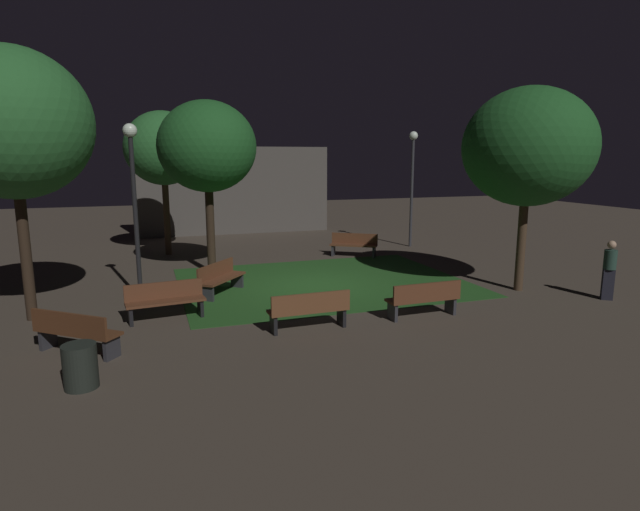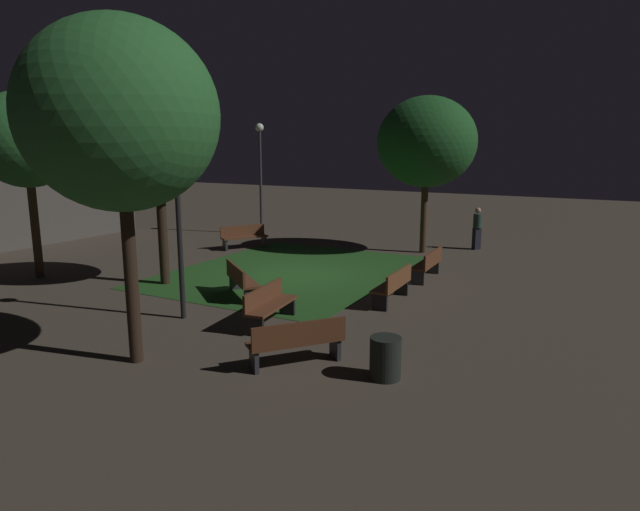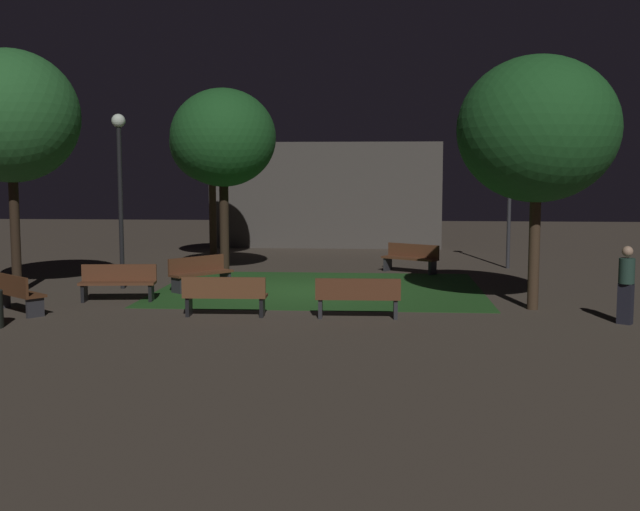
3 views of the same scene
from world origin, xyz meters
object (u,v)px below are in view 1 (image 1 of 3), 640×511
bench_corner (165,300)px  lamp_post_plaza_west (133,182)px  bench_back_row (424,298)px  bench_front_right (75,331)px  tree_back_right (528,147)px  lamp_post_near_wall (412,170)px  trash_bin (80,366)px  tree_right_canopy (207,147)px  bench_lawn_edge (354,244)px  pedestrian (609,269)px  tree_back_left (163,149)px  bench_near_trees (309,309)px  bench_path_side (220,277)px  tree_lawn_side (12,124)px

bench_corner → lamp_post_plaza_west: lamp_post_plaza_west is taller
bench_back_row → bench_front_right: (-7.59, 0.07, 0.00)m
tree_back_right → lamp_post_near_wall: 7.78m
tree_back_right → lamp_post_plaza_west: (-10.35, 2.41, -0.91)m
lamp_post_near_wall → trash_bin: 16.31m
trash_bin → tree_right_canopy: bearing=68.8°
bench_lawn_edge → lamp_post_plaza_west: lamp_post_plaza_west is taller
bench_back_row → pedestrian: pedestrian is taller
bench_front_right → bench_back_row: bearing=-0.5°
lamp_post_near_wall → trash_bin: (-11.93, -10.74, -2.89)m
bench_lawn_edge → lamp_post_plaza_west: 9.17m
lamp_post_plaza_west → bench_corner: bearing=-74.2°
trash_bin → bench_back_row: bearing=12.1°
bench_corner → tree_back_right: size_ratio=0.32×
pedestrian → tree_right_canopy: bearing=145.2°
bench_lawn_edge → bench_front_right: (-9.01, -7.76, 0.00)m
bench_corner → tree_back_left: 9.44m
bench_near_trees → bench_front_right: size_ratio=1.07×
bench_path_side → pedestrian: bearing=-21.9°
bench_back_row → lamp_post_plaza_west: size_ratio=0.39×
tree_right_canopy → lamp_post_plaza_west: tree_right_canopy is taller
bench_back_row → bench_path_side: 5.71m
tree_lawn_side → pedestrian: (14.34, -3.00, -3.64)m
tree_back_right → bench_path_side: bearing=164.3°
bench_near_trees → bench_back_row: (2.87, 0.00, 0.00)m
bench_corner → lamp_post_plaza_west: size_ratio=0.40×
tree_back_left → lamp_post_near_wall: bearing=-7.9°
bench_lawn_edge → tree_back_right: size_ratio=0.31×
bench_back_row → pedestrian: 5.51m
bench_path_side → lamp_post_near_wall: size_ratio=0.35×
bench_back_row → trash_bin: 7.50m
bench_back_row → bench_corner: 6.13m
bench_path_side → lamp_post_near_wall: lamp_post_near_wall is taller
bench_corner → bench_lawn_edge: bearing=39.5°
bench_near_trees → tree_right_canopy: size_ratio=0.33×
bench_back_row → trash_bin: bench_back_row is taller
bench_near_trees → lamp_post_near_wall: lamp_post_near_wall is taller
bench_corner → trash_bin: bench_corner is taller
tree_back_left → bench_path_side: bearing=-80.8°
bench_near_trees → bench_back_row: bearing=0.0°
tree_back_right → tree_back_left: size_ratio=1.03×
tree_right_canopy → bench_path_side: bearing=-92.2°
lamp_post_near_wall → bench_back_row: bearing=-116.6°
bench_back_row → bench_corner: same height
tree_right_canopy → bench_near_trees: bearing=-78.7°
tree_back_left → tree_right_canopy: bearing=-73.2°
bench_back_row → bench_lawn_edge: size_ratio=1.02×
lamp_post_plaza_west → pedestrian: size_ratio=2.87×
tree_back_right → tree_right_canopy: tree_back_right is taller
tree_right_canopy → lamp_post_plaza_west: size_ratio=1.20×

